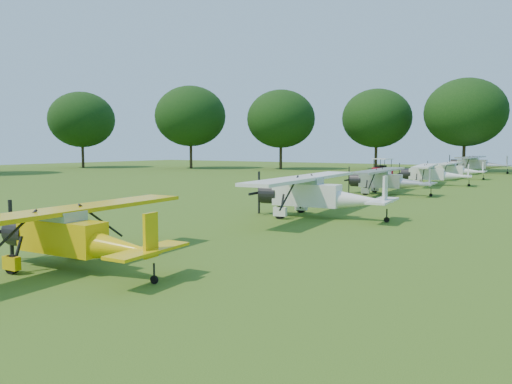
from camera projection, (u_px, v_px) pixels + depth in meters
ground at (234, 226)px, 21.48m from camera, size 160.00×160.00×0.00m
tree_belt at (312, 25)px, 18.90m from camera, size 137.36×130.27×14.52m
aircraft_2 at (72, 232)px, 13.75m from camera, size 5.85×9.32×1.83m
aircraft_3 at (317, 192)px, 24.04m from camera, size 6.91×10.99×2.16m
aircraft_4 at (387, 179)px, 35.67m from camera, size 6.20×9.88×1.94m
aircraft_5 at (432, 172)px, 44.38m from camera, size 6.27×9.93×1.95m
aircraft_6 at (454, 169)px, 53.10m from camera, size 5.98×9.51×1.87m
aircraft_7 at (477, 163)px, 64.85m from camera, size 7.44×11.81×2.34m
golf_cart at (382, 169)px, 61.32m from camera, size 2.65×2.17×1.97m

